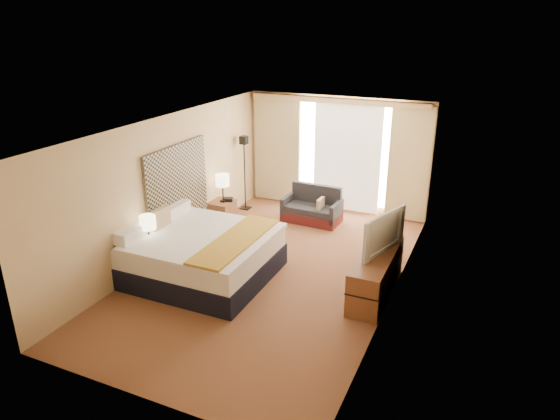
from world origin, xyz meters
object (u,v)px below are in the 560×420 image
at_px(desk_chair, 392,239).
at_px(lamp_right, 222,181).
at_px(media_dresser, 376,274).
at_px(television, 378,231).
at_px(bed, 201,254).
at_px(nightstand_right, 222,213).
at_px(floor_lamp, 244,158).
at_px(loveseat, 313,210).
at_px(nightstand_left, 149,262).
at_px(lamp_left, 148,223).

height_order(desk_chair, lamp_right, lamp_right).
bearing_deg(media_dresser, television, 110.03).
distance_m(bed, desk_chair, 3.45).
xyz_separation_m(nightstand_right, floor_lamp, (-0.03, 1.11, 0.95)).
xyz_separation_m(nightstand_right, loveseat, (1.68, 1.04, -0.02)).
bearing_deg(lamp_right, floor_lamp, 93.54).
bearing_deg(television, desk_chair, 16.77).
bearing_deg(desk_chair, nightstand_right, -175.88).
bearing_deg(desk_chair, media_dresser, -81.83).
bearing_deg(floor_lamp, nightstand_left, -89.52).
distance_m(nightstand_right, lamp_left, 2.56).
height_order(floor_lamp, lamp_right, floor_lamp).
xyz_separation_m(nightstand_right, lamp_left, (0.03, -2.45, 0.72)).
xyz_separation_m(media_dresser, desk_chair, (-0.03, 1.27, 0.09)).
relative_size(lamp_right, television, 0.53).
distance_m(desk_chair, lamp_right, 3.68).
xyz_separation_m(nightstand_left, bed, (0.81, 0.40, 0.14)).
relative_size(nightstand_left, bed, 0.24).
relative_size(floor_lamp, desk_chair, 1.76).
relative_size(media_dresser, lamp_right, 2.99).
bearing_deg(lamp_right, lamp_left, -90.25).
bearing_deg(television, lamp_right, 87.99).
relative_size(nightstand_left, media_dresser, 0.31).
bearing_deg(loveseat, media_dresser, -48.50).
bearing_deg(lamp_left, loveseat, 64.74).
bearing_deg(nightstand_left, bed, 26.34).
distance_m(loveseat, lamp_left, 3.93).
height_order(media_dresser, bed, bed).
bearing_deg(bed, lamp_right, 110.15).
bearing_deg(lamp_left, nightstand_left, -121.70).
height_order(desk_chair, lamp_left, lamp_left).
height_order(lamp_right, television, television).
bearing_deg(floor_lamp, desk_chair, -19.20).
distance_m(media_dresser, lamp_right, 3.99).
bearing_deg(lamp_left, media_dresser, 15.29).
height_order(lamp_left, television, television).
bearing_deg(nightstand_right, lamp_right, -7.39).
xyz_separation_m(nightstand_right, media_dresser, (3.70, -1.45, 0.07)).
xyz_separation_m(loveseat, lamp_right, (-1.64, -1.04, 0.76)).
bearing_deg(lamp_right, media_dresser, -21.54).
distance_m(bed, floor_lamp, 3.41).
relative_size(nightstand_left, lamp_left, 0.97).
bearing_deg(bed, television, 15.48).
bearing_deg(lamp_right, bed, -69.85).
distance_m(nightstand_right, loveseat, 1.97).
xyz_separation_m(floor_lamp, television, (3.68, -2.42, -0.19)).
xyz_separation_m(media_dresser, television, (-0.05, 0.14, 0.68)).
height_order(lamp_left, lamp_right, lamp_right).
bearing_deg(lamp_left, bed, 24.43).
relative_size(loveseat, lamp_left, 2.22).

